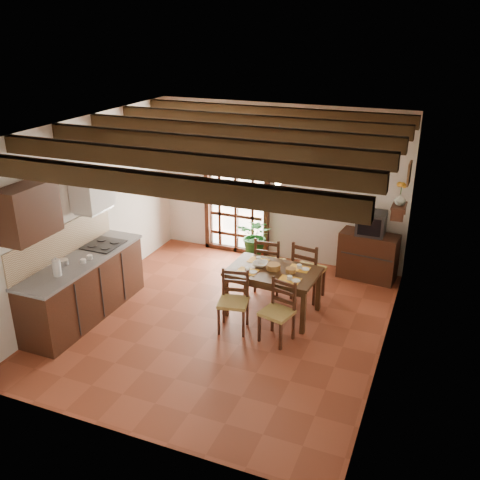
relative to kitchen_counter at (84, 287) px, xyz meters
The scene contains 25 objects.
ground_plane 2.10m from the kitchen_counter, 17.06° to the left, with size 5.00×5.00×0.00m, color brown.
room_shell 2.45m from the kitchen_counter, 17.06° to the left, with size 4.52×5.02×2.81m.
ceiling_beams 3.02m from the kitchen_counter, 17.06° to the left, with size 4.50×4.34×0.20m.
french_door 3.33m from the kitchen_counter, 69.23° to the left, with size 1.26×0.11×2.32m.
kitchen_counter is the anchor object (origin of this frame).
upper_cabinet 1.55m from the kitchen_counter, 99.72° to the right, with size 0.35×0.80×0.70m, color #351B10.
range_hood 1.38m from the kitchen_counter, 99.79° to the left, with size 0.38×0.60×0.54m.
counter_items 0.49m from the kitchen_counter, 89.91° to the left, with size 0.50×1.43×0.25m.
dining_table 2.77m from the kitchen_counter, 23.74° to the left, with size 1.34×0.90×0.71m.
chair_near_left 2.23m from the kitchen_counter, 12.09° to the left, with size 0.48×0.46×0.88m.
chair_near_right 2.87m from the kitchen_counter, ahead, with size 0.48×0.47×0.87m.
chair_far_left 2.88m from the kitchen_counter, 38.66° to the left, with size 0.45×0.43×0.94m.
chair_far_right 3.39m from the kitchen_counter, 31.37° to the left, with size 0.51×0.49×0.97m.
table_setting 2.78m from the kitchen_counter, 23.74° to the left, with size 0.95×0.63×0.09m.
table_bowl 2.60m from the kitchen_counter, 26.97° to the left, with size 0.22×0.22×0.05m, color white.
sideboard 4.61m from the kitchen_counter, 37.82° to the left, with size 0.95×0.43×0.81m, color #351B10.
crt_tv 4.63m from the kitchen_counter, 37.77° to the left, with size 0.45×0.42×0.39m.
fuse_box 4.80m from the kitchen_counter, 41.72° to the left, with size 0.25×0.03×0.32m, color white.
plant_pot 3.19m from the kitchen_counter, 58.01° to the left, with size 0.34×0.34×0.21m, color maroon.
potted_plant 3.17m from the kitchen_counter, 58.01° to the left, with size 1.61×1.38×1.80m, color #144C19.
wall_shelf 4.76m from the kitchen_counter, 28.25° to the left, with size 0.20×0.42×0.20m.
shelf_vase 4.80m from the kitchen_counter, 28.25° to the left, with size 0.15×0.15×0.15m, color #B2BFB2.
shelf_flowers 4.85m from the kitchen_counter, 28.25° to the left, with size 0.14×0.14×0.36m.
framed_picture 4.98m from the kitchen_counter, 27.77° to the left, with size 0.03×0.32×0.32m.
pendant_lamp 3.24m from the kitchen_counter, 25.61° to the left, with size 0.36×0.36×0.84m.
Camera 1 is at (2.77, -6.17, 4.09)m, focal length 40.00 mm.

